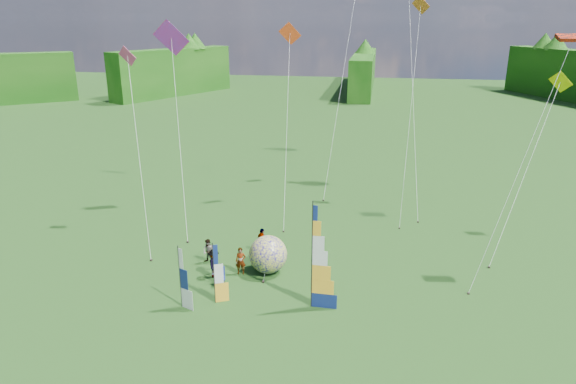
% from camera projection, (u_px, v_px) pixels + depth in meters
% --- Properties ---
extents(ground, '(220.00, 220.00, 0.00)m').
position_uv_depth(ground, '(294.00, 329.00, 24.37)').
color(ground, '#2C5A24').
rests_on(ground, ground).
extents(treeline_ring, '(210.00, 210.00, 8.00)m').
position_uv_depth(treeline_ring, '(294.00, 253.00, 23.08)').
color(treeline_ring, '#2E5F18').
rests_on(treeline_ring, ground).
extents(feather_banner_main, '(1.49, 0.15, 5.54)m').
position_uv_depth(feather_banner_main, '(312.00, 258.00, 25.41)').
color(feather_banner_main, navy).
rests_on(feather_banner_main, ground).
extents(side_banner_left, '(0.88, 0.48, 3.28)m').
position_uv_depth(side_banner_left, '(214.00, 274.00, 26.12)').
color(side_banner_left, yellow).
rests_on(side_banner_left, ground).
extents(side_banner_far, '(0.94, 0.48, 3.30)m').
position_uv_depth(side_banner_far, '(180.00, 278.00, 25.75)').
color(side_banner_far, white).
rests_on(side_banner_far, ground).
extents(bol_inflatable, '(2.83, 2.83, 2.22)m').
position_uv_depth(bol_inflatable, '(268.00, 254.00, 29.54)').
color(bol_inflatable, '#0A0079').
rests_on(bol_inflatable, ground).
extents(spectator_a, '(0.65, 0.49, 1.62)m').
position_uv_depth(spectator_a, '(241.00, 261.00, 29.41)').
color(spectator_a, '#66594C').
rests_on(spectator_a, ground).
extents(spectator_b, '(0.83, 0.63, 1.53)m').
position_uv_depth(spectator_b, '(208.00, 251.00, 30.71)').
color(spectator_b, '#66594C').
rests_on(spectator_b, ground).
extents(spectator_c, '(0.56, 1.14, 1.69)m').
position_uv_depth(spectator_c, '(214.00, 263.00, 29.03)').
color(spectator_c, '#66594C').
rests_on(spectator_c, ground).
extents(spectator_d, '(0.99, 0.99, 1.69)m').
position_uv_depth(spectator_d, '(262.00, 241.00, 31.92)').
color(spectator_d, '#66594C').
rests_on(spectator_d, ground).
extents(camp_chair, '(0.74, 0.74, 1.04)m').
position_uv_depth(camp_chair, '(220.00, 277.00, 28.20)').
color(camp_chair, navy).
rests_on(camp_chair, ground).
extents(kite_whale, '(5.30, 14.85, 17.84)m').
position_uv_depth(kite_whale, '(414.00, 88.00, 39.62)').
color(kite_whale, black).
rests_on(kite_whale, ground).
extents(kite_rainbow_delta, '(9.23, 13.12, 14.84)m').
position_uv_depth(kite_rainbow_delta, '(178.00, 119.00, 35.30)').
color(kite_rainbow_delta, red).
rests_on(kite_rainbow_delta, ground).
extents(kite_parafoil, '(8.27, 8.17, 14.74)m').
position_uv_depth(kite_parafoil, '(523.00, 152.00, 26.75)').
color(kite_parafoil, '#C51C00').
rests_on(kite_parafoil, ground).
extents(small_kite_red, '(6.27, 11.32, 14.32)m').
position_uv_depth(small_kite_red, '(287.00, 119.00, 36.87)').
color(small_kite_red, red).
rests_on(small_kite_red, ground).
extents(small_kite_orange, '(6.74, 10.51, 16.10)m').
position_uv_depth(small_kite_orange, '(411.00, 105.00, 36.94)').
color(small_kite_orange, orange).
rests_on(small_kite_orange, ground).
extents(small_kite_yellow, '(9.97, 11.67, 11.29)m').
position_uv_depth(small_kite_yellow, '(528.00, 161.00, 31.61)').
color(small_kite_yellow, '#FBF000').
rests_on(small_kite_yellow, ground).
extents(small_kite_pink, '(7.46, 9.72, 12.77)m').
position_uv_depth(small_kite_pink, '(138.00, 145.00, 32.46)').
color(small_kite_pink, '#E7407C').
rests_on(small_kite_pink, ground).
extents(small_kite_green, '(4.58, 11.25, 20.66)m').
position_uv_depth(small_kite_green, '(343.00, 65.00, 41.98)').
color(small_kite_green, green).
rests_on(small_kite_green, ground).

